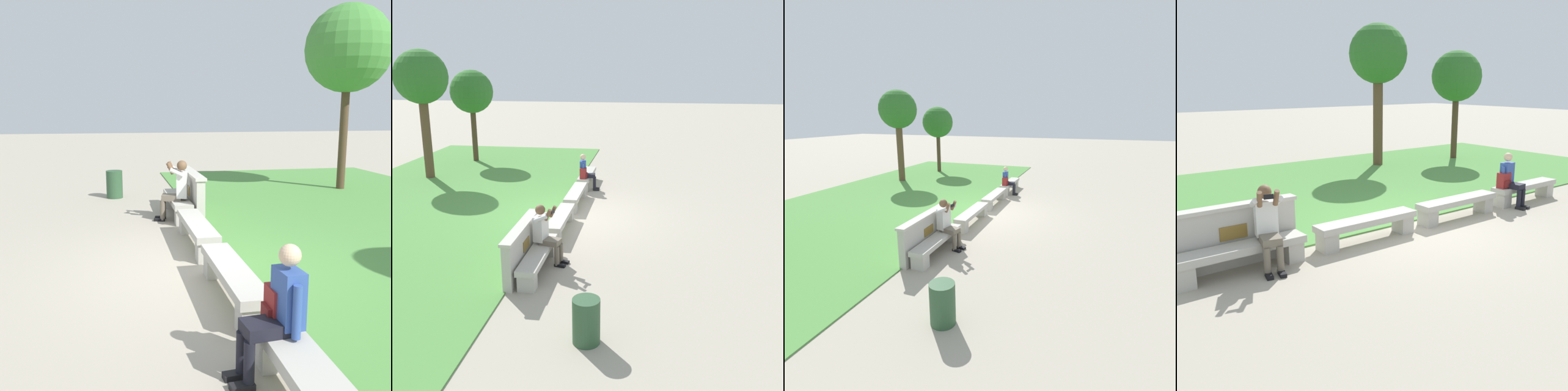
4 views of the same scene
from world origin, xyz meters
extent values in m
plane|color=#A89E8C|center=(0.00, 0.00, 0.00)|extent=(80.00, 80.00, 0.00)
cube|color=#B7B2A8|center=(-3.61, 0.00, 0.39)|extent=(2.09, 0.40, 0.12)
cube|color=#B7B2A8|center=(-4.47, 0.00, 0.17)|extent=(0.28, 0.34, 0.33)
cube|color=#B7B2A8|center=(-2.74, 0.00, 0.17)|extent=(0.28, 0.34, 0.33)
cube|color=#B7B2A8|center=(-1.20, 0.00, 0.39)|extent=(2.09, 0.40, 0.12)
cube|color=#B7B2A8|center=(-2.07, 0.00, 0.17)|extent=(0.28, 0.34, 0.33)
cube|color=#B7B2A8|center=(-0.34, 0.00, 0.17)|extent=(0.28, 0.34, 0.33)
cube|color=#B7B2A8|center=(1.20, 0.00, 0.39)|extent=(2.09, 0.40, 0.12)
cube|color=#B7B2A8|center=(0.34, 0.00, 0.17)|extent=(0.28, 0.34, 0.33)
cube|color=#B7B2A8|center=(2.07, 0.00, 0.17)|extent=(0.28, 0.34, 0.33)
cube|color=#B7B2A8|center=(3.61, 0.00, 0.39)|extent=(2.09, 0.40, 0.12)
cube|color=#B7B2A8|center=(2.74, 0.00, 0.17)|extent=(0.28, 0.34, 0.33)
cube|color=#B7B2A8|center=(-3.61, 0.34, 0.47)|extent=(2.15, 0.18, 0.95)
cube|color=beige|center=(-3.61, 0.34, 0.98)|extent=(2.21, 0.24, 0.06)
cube|color=brown|center=(-3.61, 0.24, 0.59)|extent=(0.44, 0.02, 0.22)
cube|color=black|center=(-3.36, -0.42, 0.03)|extent=(0.15, 0.26, 0.06)
cylinder|color=#6B6051|center=(-3.34, -0.35, 0.24)|extent=(0.11, 0.11, 0.42)
cube|color=black|center=(-3.16, -0.46, 0.03)|extent=(0.15, 0.26, 0.06)
cylinder|color=#6B6051|center=(-3.14, -0.39, 0.24)|extent=(0.11, 0.11, 0.42)
cube|color=#6B6051|center=(-3.20, -0.18, 0.51)|extent=(0.39, 0.48, 0.12)
cube|color=silver|center=(-3.15, 0.04, 0.79)|extent=(0.38, 0.29, 0.56)
sphere|color=brown|center=(-3.15, 0.04, 1.21)|extent=(0.22, 0.22, 0.22)
cylinder|color=silver|center=(-3.36, -0.02, 1.08)|extent=(0.16, 0.32, 0.21)
cylinder|color=brown|center=(-3.32, -0.17, 1.16)|extent=(0.14, 0.20, 0.27)
cylinder|color=silver|center=(-2.99, -0.10, 1.08)|extent=(0.16, 0.32, 0.21)
cylinder|color=brown|center=(-3.08, -0.22, 1.16)|extent=(0.10, 0.19, 0.27)
cube|color=black|center=(-3.22, -0.25, 1.20)|extent=(0.15, 0.04, 0.08)
cube|color=black|center=(2.87, -0.43, 0.03)|extent=(0.12, 0.23, 0.06)
cylinder|color=black|center=(2.87, -0.37, 0.24)|extent=(0.10, 0.10, 0.42)
cube|color=black|center=(3.05, -0.41, 0.03)|extent=(0.12, 0.23, 0.06)
cylinder|color=black|center=(3.05, -0.35, 0.24)|extent=(0.10, 0.10, 0.42)
cube|color=black|center=(2.94, -0.18, 0.51)|extent=(0.32, 0.42, 0.12)
cube|color=#33519E|center=(2.92, 0.04, 0.77)|extent=(0.34, 0.23, 0.52)
sphere|color=beige|center=(2.92, 0.04, 1.16)|extent=(0.20, 0.20, 0.20)
cylinder|color=#33519E|center=(2.72, 0.00, 0.72)|extent=(0.08, 0.08, 0.48)
cylinder|color=#33519E|center=(3.12, 0.04, 0.72)|extent=(0.08, 0.08, 0.48)
cube|color=maroon|center=(2.77, 0.01, 0.63)|extent=(0.28, 0.20, 0.36)
cube|color=maroon|center=(2.77, -0.10, 0.56)|extent=(0.20, 0.06, 0.16)
torus|color=black|center=(2.77, 0.01, 0.83)|extent=(0.10, 0.02, 0.10)
cylinder|color=#4C3826|center=(-6.12, 5.37, 1.68)|extent=(0.24, 0.24, 3.36)
sphere|color=#428438|center=(-6.12, 5.37, 4.11)|extent=(2.48, 2.48, 2.48)
cylinder|color=#2D5133|center=(-6.03, -1.38, 0.38)|extent=(0.44, 0.44, 0.75)
camera|label=1|loc=(6.51, -1.47, 2.42)|focal=42.00mm
camera|label=2|loc=(-12.25, -2.30, 4.24)|focal=42.00mm
camera|label=3|loc=(-10.03, -3.54, 3.44)|focal=28.00mm
camera|label=4|loc=(-5.97, -6.43, 2.86)|focal=42.00mm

